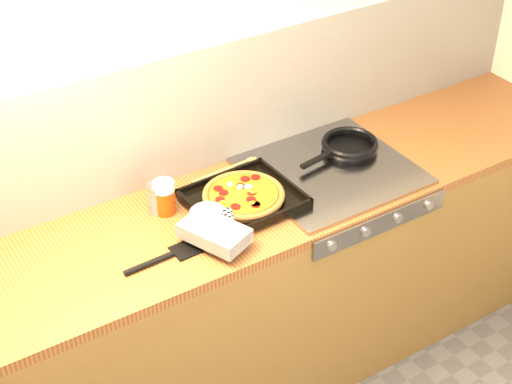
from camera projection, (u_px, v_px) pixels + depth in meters
room_shell at (188, 115)px, 2.87m from camera, size 3.20×3.20×3.20m
counter_run at (232, 301)px, 3.07m from camera, size 3.20×0.62×0.90m
stovetop at (330, 171)px, 3.00m from camera, size 0.60×0.56×0.02m
pizza_on_tray at (234, 205)px, 2.76m from camera, size 0.50×0.45×0.06m
frying_pan at (349, 146)px, 3.10m from camera, size 0.39×0.26×0.04m
tomato_can at (158, 198)px, 2.77m from camera, size 0.10×0.10×0.11m
juice_glass at (164, 197)px, 2.76m from camera, size 0.09×0.09×0.13m
wooden_spoon at (232, 168)px, 3.01m from camera, size 0.30×0.04×0.02m
black_spatula at (165, 257)px, 2.58m from camera, size 0.28×0.09×0.02m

